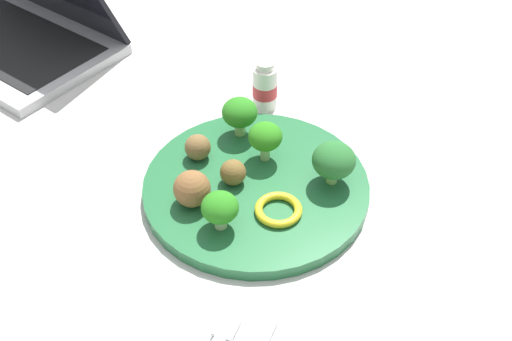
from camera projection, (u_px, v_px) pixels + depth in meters
ground_plane at (256, 192)px, 0.79m from camera, size 4.00×4.00×0.00m
plate at (256, 187)px, 0.79m from camera, size 0.28×0.28×0.02m
broccoli_floret_near_rim at (334, 161)px, 0.76m from camera, size 0.05×0.05×0.06m
broccoli_floret_far_rim at (263, 137)px, 0.79m from camera, size 0.04×0.04×0.05m
broccoli_floret_front_left at (220, 208)px, 0.71m from camera, size 0.04×0.04×0.05m
broccoli_floret_mid_right at (240, 113)px, 0.83m from camera, size 0.05×0.05×0.05m
meatball_mid_right at (192, 189)px, 0.74m from camera, size 0.04×0.04×0.04m
meatball_near_rim at (233, 172)px, 0.77m from camera, size 0.03×0.03×0.03m
meatball_back_right at (198, 147)px, 0.81m from camera, size 0.03×0.03×0.03m
pepper_ring_front_right at (278, 210)px, 0.74m from camera, size 0.08×0.08×0.01m
yogurt_bottle at (265, 87)px, 0.90m from camera, size 0.04×0.04×0.07m
laptop at (19, 25)px, 1.02m from camera, size 0.33×0.38×0.20m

